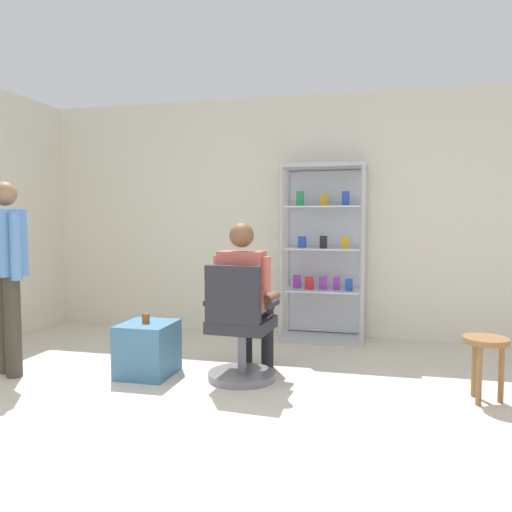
{
  "coord_description": "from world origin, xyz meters",
  "views": [
    {
      "loc": [
        1.0,
        -2.77,
        1.32
      ],
      "look_at": [
        -0.05,
        1.49,
        1.0
      ],
      "focal_mm": 35.62,
      "sensor_mm": 36.0,
      "label": 1
    }
  ],
  "objects": [
    {
      "name": "ground_plane",
      "position": [
        0.0,
        0.0,
        0.0
      ],
      "size": [
        7.2,
        7.2,
        0.0
      ],
      "primitive_type": "plane",
      "color": "beige"
    },
    {
      "name": "back_wall",
      "position": [
        0.0,
        3.0,
        1.35
      ],
      "size": [
        6.0,
        0.1,
        2.7
      ],
      "primitive_type": "cube",
      "color": "silver",
      "rests_on": "ground"
    },
    {
      "name": "display_cabinet_main",
      "position": [
        0.4,
        2.76,
        0.96
      ],
      "size": [
        0.9,
        0.45,
        1.9
      ],
      "color": "#B7B7BC",
      "rests_on": "ground"
    },
    {
      "name": "office_chair",
      "position": [
        -0.1,
        1.13,
        0.39
      ],
      "size": [
        0.58,
        0.56,
        0.96
      ],
      "color": "slate",
      "rests_on": "ground"
    },
    {
      "name": "seated_shopkeeper",
      "position": [
        -0.08,
        1.3,
        0.71
      ],
      "size": [
        0.51,
        0.58,
        1.29
      ],
      "color": "black",
      "rests_on": "ground"
    },
    {
      "name": "storage_crate",
      "position": [
        -0.9,
        1.11,
        0.22
      ],
      "size": [
        0.42,
        0.47,
        0.45
      ],
      "primitive_type": "cube",
      "color": "teal",
      "rests_on": "ground"
    },
    {
      "name": "tea_glass",
      "position": [
        -0.91,
        1.1,
        0.49
      ],
      "size": [
        0.06,
        0.06,
        0.08
      ],
      "primitive_type": "cylinder",
      "color": "brown",
      "rests_on": "storage_crate"
    },
    {
      "name": "standing_customer",
      "position": [
        -2.04,
        0.85,
        0.93
      ],
      "size": [
        0.46,
        0.38,
        1.63
      ],
      "color": "#3F382D",
      "rests_on": "ground"
    },
    {
      "name": "wooden_stool",
      "position": [
        1.75,
        1.12,
        0.37
      ],
      "size": [
        0.32,
        0.32,
        0.47
      ],
      "color": "olive",
      "rests_on": "ground"
    }
  ]
}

